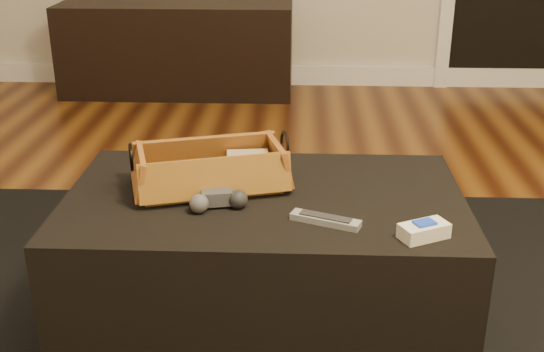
{
  "coord_description": "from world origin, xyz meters",
  "views": [
    {
      "loc": [
        -0.03,
        -1.53,
        1.13
      ],
      "look_at": [
        -0.1,
        0.01,
        0.49
      ],
      "focal_mm": 45.0,
      "sensor_mm": 36.0,
      "label": 1
    }
  ],
  "objects_px": {
    "ottoman": "(265,268)",
    "tv_remote": "(204,182)",
    "game_controller": "(218,199)",
    "cream_gadget": "(424,230)",
    "wicker_basket": "(211,171)",
    "silver_remote": "(325,220)",
    "media_cabinet": "(177,49)"
  },
  "relations": [
    {
      "from": "media_cabinet",
      "to": "ottoman",
      "type": "height_order",
      "value": "media_cabinet"
    },
    {
      "from": "media_cabinet",
      "to": "tv_remote",
      "type": "bearing_deg",
      "value": -78.4
    },
    {
      "from": "ottoman",
      "to": "wicker_basket",
      "type": "relative_size",
      "value": 2.32
    },
    {
      "from": "tv_remote",
      "to": "ottoman",
      "type": "bearing_deg",
      "value": -29.35
    },
    {
      "from": "wicker_basket",
      "to": "silver_remote",
      "type": "relative_size",
      "value": 2.6
    },
    {
      "from": "tv_remote",
      "to": "silver_remote",
      "type": "xyz_separation_m",
      "value": [
        0.3,
        -0.17,
        -0.02
      ]
    },
    {
      "from": "silver_remote",
      "to": "cream_gadget",
      "type": "height_order",
      "value": "cream_gadget"
    },
    {
      "from": "media_cabinet",
      "to": "cream_gadget",
      "type": "height_order",
      "value": "media_cabinet"
    },
    {
      "from": "wicker_basket",
      "to": "ottoman",
      "type": "bearing_deg",
      "value": -15.54
    },
    {
      "from": "tv_remote",
      "to": "media_cabinet",
      "type": "bearing_deg",
      "value": 79.3
    },
    {
      "from": "tv_remote",
      "to": "cream_gadget",
      "type": "height_order",
      "value": "cream_gadget"
    },
    {
      "from": "media_cabinet",
      "to": "game_controller",
      "type": "relative_size",
      "value": 9.21
    },
    {
      "from": "wicker_basket",
      "to": "silver_remote",
      "type": "xyz_separation_m",
      "value": [
        0.29,
        -0.19,
        -0.04
      ]
    },
    {
      "from": "tv_remote",
      "to": "cream_gadget",
      "type": "bearing_deg",
      "value": -46.73
    },
    {
      "from": "cream_gadget",
      "to": "game_controller",
      "type": "bearing_deg",
      "value": 164.28
    },
    {
      "from": "silver_remote",
      "to": "game_controller",
      "type": "bearing_deg",
      "value": 164.86
    },
    {
      "from": "wicker_basket",
      "to": "cream_gadget",
      "type": "distance_m",
      "value": 0.56
    },
    {
      "from": "tv_remote",
      "to": "wicker_basket",
      "type": "relative_size",
      "value": 0.48
    },
    {
      "from": "tv_remote",
      "to": "silver_remote",
      "type": "bearing_deg",
      "value": -51.84
    },
    {
      "from": "game_controller",
      "to": "silver_remote",
      "type": "height_order",
      "value": "game_controller"
    },
    {
      "from": "ottoman",
      "to": "wicker_basket",
      "type": "xyz_separation_m",
      "value": [
        -0.14,
        0.04,
        0.26
      ]
    },
    {
      "from": "media_cabinet",
      "to": "silver_remote",
      "type": "height_order",
      "value": "media_cabinet"
    },
    {
      "from": "ottoman",
      "to": "tv_remote",
      "type": "relative_size",
      "value": 4.83
    },
    {
      "from": "game_controller",
      "to": "silver_remote",
      "type": "distance_m",
      "value": 0.27
    },
    {
      "from": "game_controller",
      "to": "ottoman",
      "type": "bearing_deg",
      "value": 37.97
    },
    {
      "from": "tv_remote",
      "to": "game_controller",
      "type": "height_order",
      "value": "game_controller"
    },
    {
      "from": "game_controller",
      "to": "silver_remote",
      "type": "xyz_separation_m",
      "value": [
        0.26,
        -0.07,
        -0.01
      ]
    },
    {
      "from": "ottoman",
      "to": "wicker_basket",
      "type": "distance_m",
      "value": 0.29
    },
    {
      "from": "ottoman",
      "to": "silver_remote",
      "type": "xyz_separation_m",
      "value": [
        0.15,
        -0.15,
        0.22
      ]
    },
    {
      "from": "ottoman",
      "to": "cream_gadget",
      "type": "xyz_separation_m",
      "value": [
        0.36,
        -0.22,
        0.23
      ]
    },
    {
      "from": "tv_remote",
      "to": "silver_remote",
      "type": "relative_size",
      "value": 1.25
    },
    {
      "from": "tv_remote",
      "to": "game_controller",
      "type": "xyz_separation_m",
      "value": [
        0.05,
        -0.1,
        -0.0
      ]
    }
  ]
}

